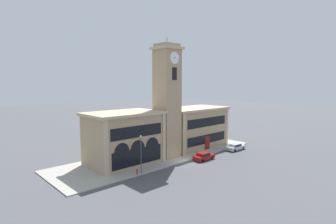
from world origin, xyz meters
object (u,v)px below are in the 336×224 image
parked_car_mid (235,147)px  street_lamp (141,148)px  parked_car_near (204,156)px  fire_hydrant (137,172)px

parked_car_mid → street_lamp: 23.51m
parked_car_mid → street_lamp: street_lamp is taller
parked_car_near → fire_hydrant: bearing=175.9°
parked_car_mid → fire_hydrant: 24.06m
parked_car_near → street_lamp: size_ratio=0.70×
parked_car_near → fire_hydrant: parked_car_near is taller
parked_car_near → street_lamp: bearing=175.4°
parked_car_near → fire_hydrant: 13.71m
parked_car_mid → fire_hydrant: bearing=179.0°
parked_car_near → parked_car_mid: 10.40m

